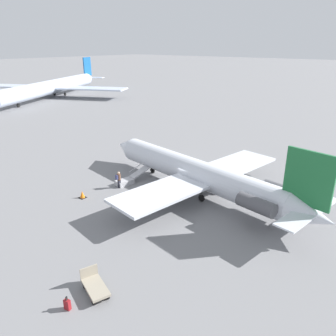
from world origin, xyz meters
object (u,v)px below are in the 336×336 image
Objects in this scene: suitcase at (67,304)px; passenger at (119,179)px; boarding_stairs at (128,180)px; airplane_far_right at (52,87)px; luggage_cart at (95,286)px; airplane_main at (202,174)px.

passenger is at bearing -53.02° from suitcase.
passenger is at bearing -167.85° from boarding_stairs.
airplane_far_right is 64.59m from boarding_stairs.
luggage_cart is (-10.07, 11.37, -0.54)m from passenger.
passenger is 0.71× the size of luggage_cart.
luggage_cart is 2.77× the size of suitcase.
airplane_far_right reaches higher than boarding_stairs.
suitcase is at bearing 31.09° from airplane_far_right.
luggage_cart is at bearing -93.90° from suitcase.
passenger is (7.38, 4.09, -1.06)m from airplane_main.
suitcase is at bearing 105.08° from luggage_cart.
airplane_main is 6.46× the size of boarding_stairs.
passenger is at bearing 37.55° from airplane_main.
boarding_stairs reaches higher than suitcase.
airplane_far_right is (65.39, -25.71, 0.79)m from airplane_main.
passenger reaches higher than suitcase.
airplane_main reaches higher than luggage_cart.
suitcase is (-9.95, 13.21, -0.67)m from passenger.
airplane_far_right is at bearing 71.40° from passenger.
airplane_far_right reaches higher than luggage_cart.
luggage_cart is at bearing 32.26° from airplane_far_right.
luggage_cart is (-2.69, 15.45, -1.60)m from airplane_main.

